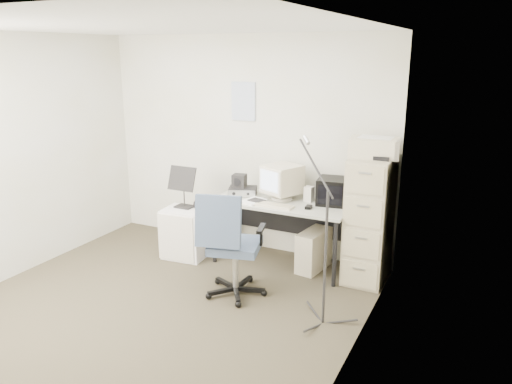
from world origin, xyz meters
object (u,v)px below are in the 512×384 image
at_px(office_chair, 235,244).
at_px(desk, 282,233).
at_px(filing_cabinet, 369,220).
at_px(side_cart, 185,233).

bearing_deg(office_chair, desk, 67.49).
relative_size(filing_cabinet, desk, 0.87).
xyz_separation_m(filing_cabinet, side_cart, (-2.03, -0.35, -0.36)).
bearing_deg(desk, filing_cabinet, 1.81).
height_order(desk, side_cart, desk).
bearing_deg(office_chair, filing_cabinet, 25.51).
bearing_deg(side_cart, desk, 11.06).
xyz_separation_m(office_chair, side_cart, (-0.96, 0.56, -0.24)).
distance_m(filing_cabinet, side_cart, 2.09).
height_order(filing_cabinet, side_cart, filing_cabinet).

